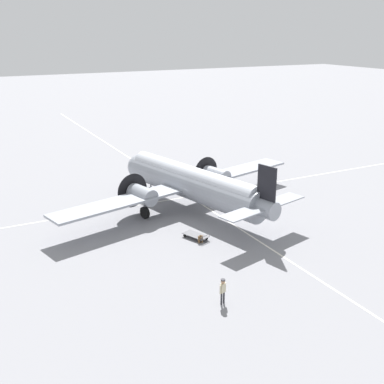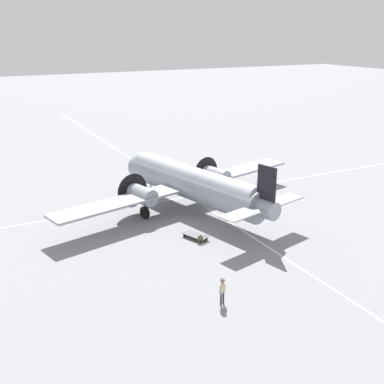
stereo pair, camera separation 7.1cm
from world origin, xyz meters
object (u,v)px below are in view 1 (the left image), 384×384
at_px(baggage_cart, 196,235).
at_px(suitcase_near_door, 200,239).
at_px(crew_foreground, 223,289).
at_px(airliner_main, 189,182).

bearing_deg(baggage_cart, suitcase_near_door, 156.95).
bearing_deg(suitcase_near_door, baggage_cart, 87.84).
distance_m(suitcase_near_door, baggage_cart, 0.86).
bearing_deg(baggage_cart, crew_foreground, 141.02).
xyz_separation_m(airliner_main, suitcase_near_door, (-2.60, -7.12, -2.31)).
bearing_deg(crew_foreground, airliner_main, 49.32).
xyz_separation_m(crew_foreground, baggage_cart, (3.03, 9.28, -0.77)).
distance_m(airliner_main, suitcase_near_door, 7.92).
distance_m(airliner_main, baggage_cart, 7.16).
height_order(airliner_main, suitcase_near_door, airliner_main).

